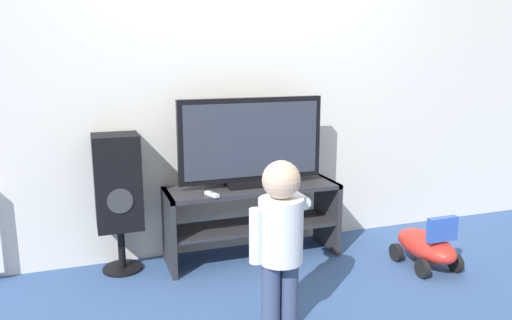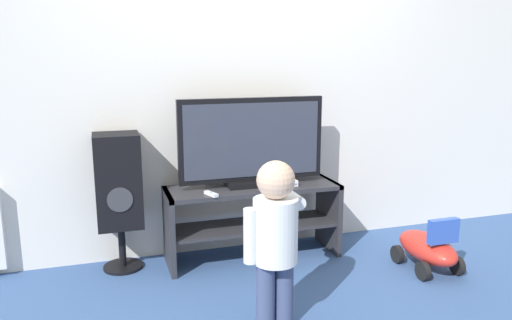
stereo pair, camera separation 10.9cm
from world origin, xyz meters
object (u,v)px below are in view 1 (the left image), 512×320
Objects in this scene: game_console at (290,181)px; remote_primary at (212,194)px; ride_on_toy at (427,246)px; television at (251,143)px; child at (280,231)px; speaker_tower at (118,185)px.

game_console is 0.64m from remote_primary.
remote_primary is at bearing 163.86° from ride_on_toy.
ride_on_toy is at bearing -28.00° from television.
ride_on_toy is at bearing -33.02° from game_console.
child is 0.98× the size of speaker_tower.
remote_primary is 0.65m from speaker_tower.
game_console is 1.24m from speaker_tower.
speaker_tower is at bearing 125.92° from child.
ride_on_toy is (0.83, -0.54, -0.42)m from game_console.
game_console is at bearing 63.74° from child.
television is 6.73× the size of game_console.
television reaches higher than child.
television reaches higher than game_console.
child is (-0.17, -0.98, -0.31)m from television.
remote_primary is at bearing -169.42° from game_console.
ride_on_toy is (2.06, -0.67, -0.46)m from speaker_tower.
child is 1.31m from speaker_tower.
game_console is at bearing -6.11° from speaker_tower.
child is at bearing -78.07° from remote_primary.
child is (0.17, -0.81, -0.00)m from remote_primary.
remote_primary reaches higher than ride_on_toy.
remote_primary is 1.58m from ride_on_toy.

